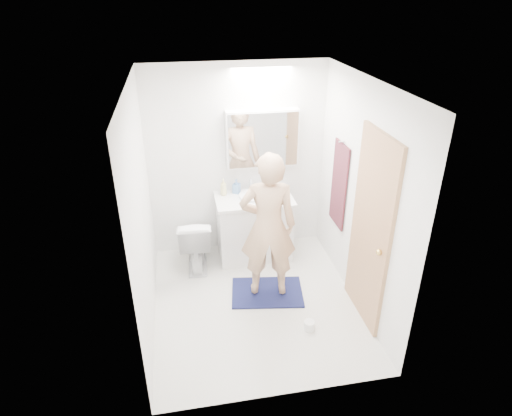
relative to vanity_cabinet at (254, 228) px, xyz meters
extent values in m
plane|color=silver|center=(-0.16, -0.96, -0.39)|extent=(2.50, 2.50, 0.00)
plane|color=white|center=(-0.16, -0.96, 2.01)|extent=(2.50, 2.50, 0.00)
plane|color=white|center=(-0.16, 0.29, 0.81)|extent=(2.50, 0.00, 2.50)
plane|color=white|center=(-0.16, -2.21, 0.81)|extent=(2.50, 0.00, 2.50)
plane|color=white|center=(-1.26, -0.96, 0.81)|extent=(0.00, 2.50, 2.50)
plane|color=white|center=(0.94, -0.96, 0.81)|extent=(0.00, 2.50, 2.50)
cube|color=white|center=(0.00, 0.00, 0.00)|extent=(0.90, 0.55, 0.78)
cube|color=white|center=(0.00, 0.00, 0.41)|extent=(0.95, 0.58, 0.04)
cylinder|color=white|center=(0.00, 0.03, 0.45)|extent=(0.36, 0.36, 0.03)
cylinder|color=silver|center=(0.00, 0.22, 0.51)|extent=(0.02, 0.02, 0.16)
cube|color=white|center=(0.14, 0.21, 1.11)|extent=(0.88, 0.14, 0.70)
cube|color=silver|center=(0.14, 0.13, 1.11)|extent=(0.84, 0.01, 0.66)
imported|color=white|center=(-0.75, -0.11, -0.04)|extent=(0.43, 0.70, 0.70)
cube|color=#161647|center=(0.00, -0.83, -0.38)|extent=(0.87, 0.67, 0.02)
imported|color=tan|center=(0.00, -0.83, 0.49)|extent=(0.66, 0.49, 1.66)
cube|color=tan|center=(0.92, -1.31, 0.61)|extent=(0.04, 0.80, 2.00)
sphere|color=gold|center=(0.88, -1.61, 0.56)|extent=(0.06, 0.06, 0.06)
cube|color=#101933|center=(0.92, -0.41, 0.71)|extent=(0.02, 0.42, 1.00)
cylinder|color=silver|center=(0.91, -0.41, 1.23)|extent=(0.07, 0.02, 0.02)
imported|color=beige|center=(-0.36, 0.15, 0.54)|extent=(0.09, 0.09, 0.21)
imported|color=#5884BD|center=(-0.19, 0.18, 0.52)|extent=(0.11, 0.11, 0.18)
imported|color=#4273C7|center=(0.26, 0.16, 0.48)|extent=(0.13, 0.13, 0.10)
cylinder|color=white|center=(0.30, -1.49, -0.34)|extent=(0.11, 0.11, 0.10)
camera|label=1|loc=(-0.86, -4.74, 2.76)|focal=30.57mm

